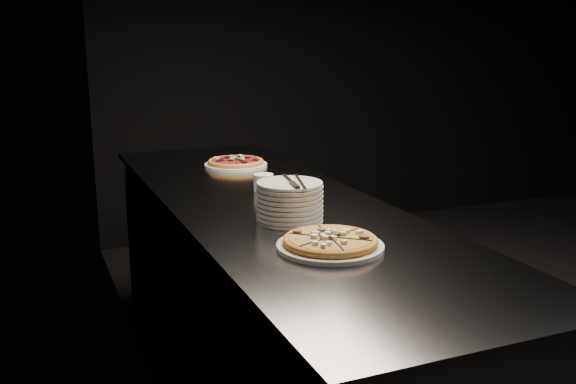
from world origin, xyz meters
name	(u,v)px	position (x,y,z in m)	size (l,w,h in m)	color
wall_left	(165,68)	(-2.50, 0.00, 1.40)	(0.02, 5.00, 2.80)	black
wall_back	(403,50)	(0.00, 2.50, 1.40)	(5.00, 0.02, 2.80)	black
counter	(273,318)	(-2.13, 0.00, 0.46)	(0.74, 2.44, 0.92)	slate
pizza_mushroom	(330,243)	(-2.18, -0.57, 0.94)	(0.35, 0.35, 0.03)	silver
pizza_tomato	(236,163)	(-2.05, 0.67, 0.94)	(0.31, 0.31, 0.03)	silver
plate_stack	(290,201)	(-2.17, -0.26, 0.98)	(0.21, 0.21, 0.13)	silver
cutlery	(294,182)	(-2.16, -0.27, 1.05)	(0.11, 0.22, 0.01)	silver
ramekin	(264,182)	(-2.10, 0.16, 0.96)	(0.08, 0.08, 0.07)	silver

